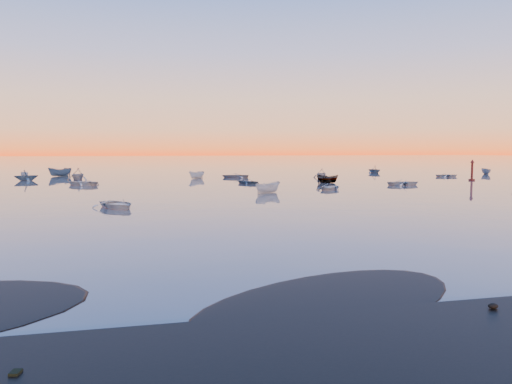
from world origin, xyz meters
name	(u,v)px	position (x,y,z in m)	size (l,w,h in m)	color
ground	(190,171)	(0.00, 100.00, 0.00)	(600.00, 600.00, 0.00)	#685C57
mud_lobes	(478,281)	(0.00, -1.00, 0.01)	(140.00, 6.00, 0.07)	black
moored_fleet	(225,184)	(0.00, 53.00, 0.00)	(124.00, 58.00, 1.20)	silver
boat_near_left	(117,208)	(-13.76, 25.99, 0.00)	(4.28, 1.78, 1.07)	silver
boat_near_center	(268,193)	(2.15, 37.28, 0.00)	(3.59, 1.52, 1.24)	silver
channel_marker	(472,172)	(39.30, 51.88, 1.36)	(0.97, 0.97, 3.43)	#45120E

